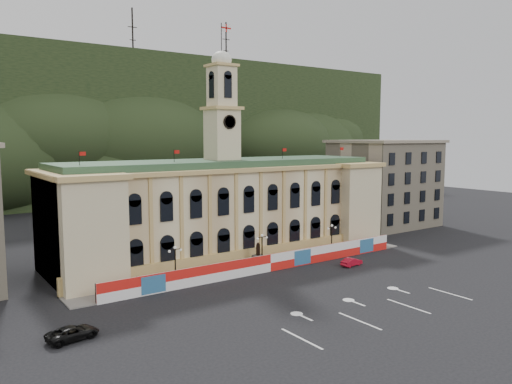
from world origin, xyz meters
TOP-DOWN VIEW (x-y plane):
  - ground at (0.00, 0.00)m, footprint 260.00×260.00m
  - lane_markings at (0.00, -5.00)m, footprint 26.00×10.00m
  - hill_ridge at (0.03, 121.99)m, footprint 230.00×80.00m
  - city_hall at (0.00, 27.63)m, footprint 56.20×17.60m
  - side_building_right at (43.00, 30.93)m, footprint 21.00×17.00m
  - hoarding_fence at (0.06, 15.07)m, footprint 50.00×0.44m
  - pavement at (0.00, 17.75)m, footprint 56.00×5.50m
  - statue at (0.00, 18.00)m, footprint 1.40×1.40m
  - lamp_left at (-14.00, 17.00)m, footprint 1.96×0.44m
  - lamp_center at (0.00, 17.00)m, footprint 1.96×0.44m
  - lamp_right at (14.00, 17.00)m, footprint 1.96×0.44m
  - red_sedan at (11.85, 10.43)m, footprint 2.12×4.04m
  - black_suv at (-30.00, 6.39)m, footprint 3.72×5.58m

SIDE VIEW (x-z plane):
  - ground at x=0.00m, z-range 0.00..0.00m
  - lane_markings at x=0.00m, z-range -0.01..0.01m
  - pavement at x=0.00m, z-range 0.00..0.16m
  - red_sedan at x=11.85m, z-range 0.00..1.24m
  - black_suv at x=-30.00m, z-range 0.00..1.37m
  - statue at x=0.00m, z-range -0.67..3.05m
  - hoarding_fence at x=0.06m, z-range 0.00..2.50m
  - lamp_left at x=-14.00m, z-range 0.50..5.65m
  - lamp_center at x=0.00m, z-range 0.50..5.65m
  - lamp_right at x=14.00m, z-range 0.50..5.65m
  - city_hall at x=0.00m, z-range -10.70..26.40m
  - side_building_right at x=43.00m, z-range 0.03..18.63m
  - hill_ridge at x=0.03m, z-range -12.52..51.48m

